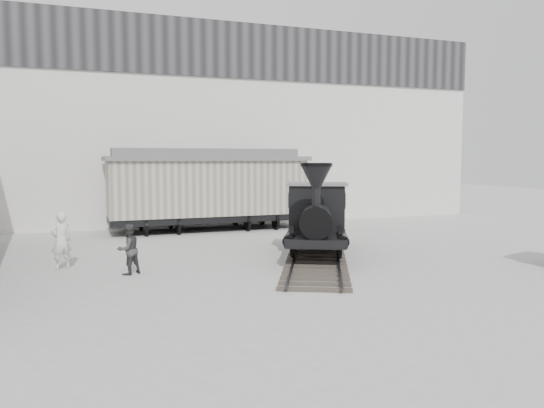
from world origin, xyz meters
name	(u,v)px	position (x,y,z in m)	size (l,w,h in m)	color
ground	(306,280)	(0.00, 0.00, 0.00)	(90.00, 90.00, 0.00)	#9E9E9B
north_wall	(199,124)	(0.00, 14.98, 5.55)	(34.00, 2.51, 11.00)	silver
locomotive	(317,223)	(1.93, 3.45, 1.26)	(6.05, 9.65, 3.42)	#312C25
boxcar	(208,188)	(-0.25, 11.87, 2.17)	(10.14, 3.24, 4.14)	black
visitor_a	(61,241)	(-6.99, 4.16, 0.95)	(0.70, 0.46, 1.91)	silver
visitor_b	(128,249)	(-4.97, 2.60, 0.80)	(0.78, 0.61, 1.60)	#333334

